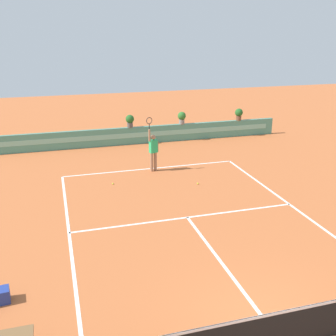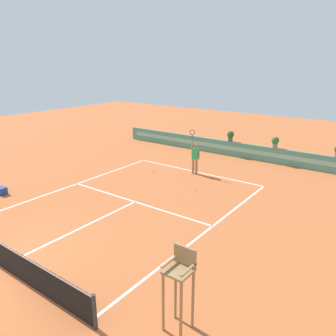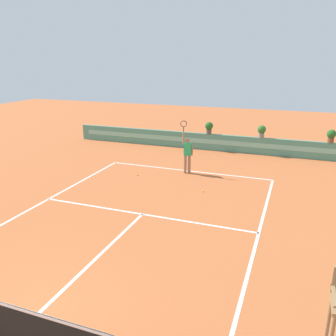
{
  "view_description": "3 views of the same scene",
  "coord_description": "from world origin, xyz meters",
  "px_view_note": "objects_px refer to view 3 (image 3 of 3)",
  "views": [
    {
      "loc": [
        -4.26,
        -5.84,
        6.36
      ],
      "look_at": [
        0.03,
        8.98,
        1.0
      ],
      "focal_mm": 43.11,
      "sensor_mm": 36.0,
      "label": 1
    },
    {
      "loc": [
        9.73,
        -4.28,
        6.24
      ],
      "look_at": [
        0.03,
        8.98,
        1.0
      ],
      "focal_mm": 35.76,
      "sensor_mm": 36.0,
      "label": 2
    },
    {
      "loc": [
        4.92,
        -4.13,
        5.37
      ],
      "look_at": [
        0.03,
        8.98,
        1.0
      ],
      "focal_mm": 37.53,
      "sensor_mm": 36.0,
      "label": 3
    }
  ],
  "objects_px": {
    "tennis_player": "(187,152)",
    "potted_plant_right": "(262,131)",
    "potted_plant_far_right": "(331,135)",
    "tennis_ball_mid_court": "(203,191)",
    "tennis_ball_near_baseline": "(137,175)",
    "potted_plant_centre": "(209,127)"
  },
  "relations": [
    {
      "from": "tennis_ball_near_baseline",
      "to": "potted_plant_far_right",
      "type": "height_order",
      "value": "potted_plant_far_right"
    },
    {
      "from": "tennis_ball_mid_court",
      "to": "potted_plant_far_right",
      "type": "relative_size",
      "value": 0.09
    },
    {
      "from": "tennis_ball_mid_court",
      "to": "potted_plant_far_right",
      "type": "distance_m",
      "value": 8.89
    },
    {
      "from": "potted_plant_far_right",
      "to": "potted_plant_centre",
      "type": "bearing_deg",
      "value": 180.0
    },
    {
      "from": "potted_plant_far_right",
      "to": "tennis_player",
      "type": "bearing_deg",
      "value": -143.9
    },
    {
      "from": "tennis_player",
      "to": "potted_plant_right",
      "type": "relative_size",
      "value": 3.57
    },
    {
      "from": "tennis_player",
      "to": "tennis_ball_mid_court",
      "type": "xyz_separation_m",
      "value": [
        1.41,
        -2.22,
        -1.02
      ]
    },
    {
      "from": "tennis_ball_mid_court",
      "to": "potted_plant_centre",
      "type": "xyz_separation_m",
      "value": [
        -1.56,
        7.06,
        1.38
      ]
    },
    {
      "from": "potted_plant_right",
      "to": "potted_plant_far_right",
      "type": "height_order",
      "value": "same"
    },
    {
      "from": "tennis_ball_mid_court",
      "to": "potted_plant_right",
      "type": "xyz_separation_m",
      "value": [
        1.55,
        7.06,
        1.38
      ]
    },
    {
      "from": "tennis_ball_mid_court",
      "to": "tennis_ball_near_baseline",
      "type": "bearing_deg",
      "value": 164.18
    },
    {
      "from": "tennis_ball_mid_court",
      "to": "potted_plant_right",
      "type": "distance_m",
      "value": 7.36
    },
    {
      "from": "tennis_player",
      "to": "potted_plant_right",
      "type": "bearing_deg",
      "value": 58.57
    },
    {
      "from": "tennis_player",
      "to": "potted_plant_far_right",
      "type": "bearing_deg",
      "value": 36.1
    },
    {
      "from": "potted_plant_right",
      "to": "potted_plant_centre",
      "type": "bearing_deg",
      "value": 180.0
    },
    {
      "from": "potted_plant_far_right",
      "to": "tennis_ball_mid_court",
      "type": "bearing_deg",
      "value": -126.5
    },
    {
      "from": "tennis_player",
      "to": "potted_plant_centre",
      "type": "relative_size",
      "value": 3.57
    },
    {
      "from": "tennis_ball_near_baseline",
      "to": "potted_plant_right",
      "type": "relative_size",
      "value": 0.09
    },
    {
      "from": "tennis_player",
      "to": "potted_plant_centre",
      "type": "distance_m",
      "value": 4.85
    },
    {
      "from": "tennis_ball_near_baseline",
      "to": "potted_plant_right",
      "type": "bearing_deg",
      "value": 50.07
    },
    {
      "from": "tennis_ball_mid_court",
      "to": "potted_plant_far_right",
      "type": "height_order",
      "value": "potted_plant_far_right"
    },
    {
      "from": "tennis_ball_near_baseline",
      "to": "potted_plant_right",
      "type": "distance_m",
      "value": 8.02
    }
  ]
}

